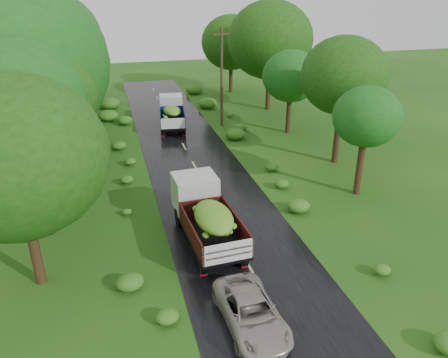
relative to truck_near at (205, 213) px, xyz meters
name	(u,v)px	position (x,y,z in m)	size (l,w,h in m)	color
ground	(280,324)	(1.37, -6.54, -1.51)	(120.00, 120.00, 0.00)	#18490F
road	(241,251)	(1.37, -1.54, -1.50)	(6.50, 80.00, 0.02)	black
road_lines	(235,240)	(1.37, -0.54, -1.49)	(0.12, 69.60, 0.00)	#BFB78C
truck_near	(205,213)	(0.00, 0.00, 0.00)	(2.61, 6.49, 2.68)	black
truck_far	(172,112)	(1.31, 18.69, -0.14)	(2.76, 6.00, 2.43)	black
car	(251,312)	(0.27, -6.32, -0.90)	(1.98, 4.30, 1.20)	#A39D91
utility_pole	(222,77)	(5.62, 17.94, 2.84)	(1.47, 0.44, 8.47)	#382616
trees_left	(28,62)	(-9.23, 16.16, 4.99)	(7.14, 34.98, 9.21)	black
trees_right	(279,57)	(10.79, 18.01, 4.26)	(5.36, 30.74, 8.52)	black
shrubs	(201,172)	(1.37, 7.46, -1.16)	(11.90, 44.00, 0.70)	#255815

